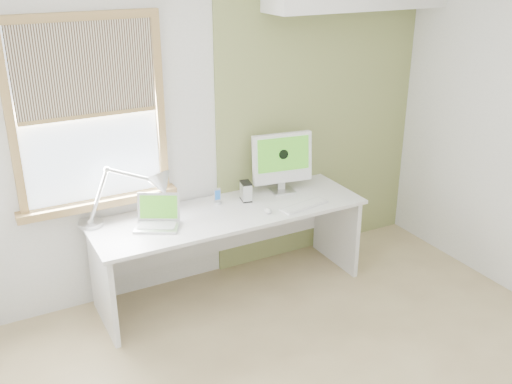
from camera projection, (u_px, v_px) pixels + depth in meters
room at (343, 206)px, 3.35m from camera, size 4.04×3.54×2.64m
accent_wall at (319, 114)px, 5.20m from camera, size 2.00×0.02×2.60m
window at (89, 116)px, 4.22m from camera, size 1.20×0.14×1.42m
desk at (227, 230)px, 4.79m from camera, size 2.20×0.70×0.73m
desk_lamp at (148, 189)px, 4.46m from camera, size 0.78×0.35×0.45m
laptop at (158, 218)px, 4.41m from camera, size 0.40×0.38×0.23m
phone_dock at (217, 199)px, 4.79m from camera, size 0.07×0.07×0.13m
external_drive at (246, 191)px, 4.83m from camera, size 0.10×0.14×0.16m
imac at (282, 159)px, 4.95m from camera, size 0.52×0.20×0.51m
keyboard at (304, 206)px, 4.74m from camera, size 0.44×0.19×0.02m
mouse at (268, 211)px, 4.63m from camera, size 0.09×0.11×0.03m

